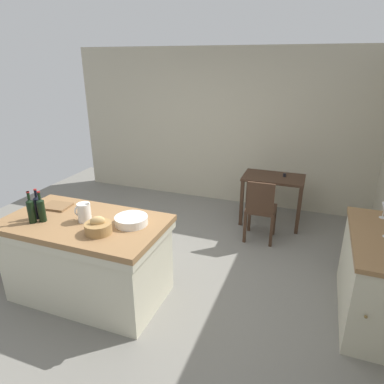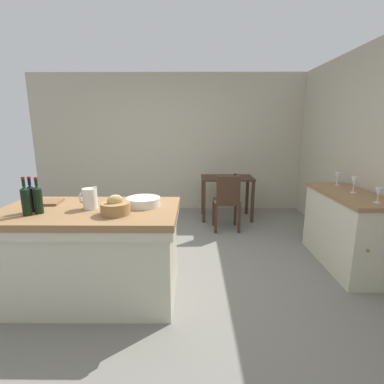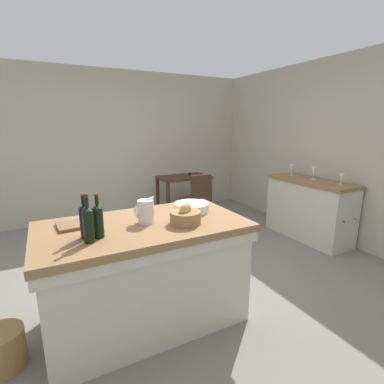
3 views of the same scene
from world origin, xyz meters
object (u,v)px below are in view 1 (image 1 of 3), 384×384
wine_bottle_green (31,210)px  wine_glass_middle (384,208)px  writing_desk (273,184)px  wine_bottle_dark (41,209)px  island_table (88,256)px  wooden_chair (261,208)px  bread_basket (98,227)px  cutting_board (57,206)px  wash_bowl (131,220)px  pitcher (84,212)px  side_cabinet (373,277)px  wicker_hamper (14,265)px  wine_bottle_amber (38,207)px

wine_bottle_green → wine_glass_middle: size_ratio=2.00×
writing_desk → wine_bottle_dark: size_ratio=2.84×
island_table → wooden_chair: 2.35m
bread_basket → cutting_board: 0.85m
wash_bowl → wine_bottle_dark: bearing=-163.8°
cutting_board → pitcher: bearing=-19.4°
side_cabinet → wine_bottle_dark: 3.29m
pitcher → wicker_hamper: bearing=-178.5°
wine_bottle_amber → wine_glass_middle: 3.50m
pitcher → wine_glass_middle: (2.80, 1.13, 0.01)m
wine_bottle_green → bread_basket: bearing=3.0°
wine_glass_middle → island_table: bearing=-158.1°
side_cabinet → bread_basket: size_ratio=5.19×
writing_desk → wash_bowl: wash_bowl is taller
writing_desk → pitcher: 2.92m
pitcher → wine_bottle_dark: bearing=-159.5°
island_table → wine_bottle_dark: bearing=-158.4°
side_cabinet → wine_glass_middle: bearing=82.5°
wash_bowl → wine_glass_middle: 2.55m
island_table → cutting_board: (-0.48, 0.18, 0.42)m
island_table → wine_bottle_amber: 0.71m
wooden_chair → wine_bottle_amber: wine_bottle_amber is taller
pitcher → wicker_hamper: pitcher is taller
wooden_chair → wine_bottle_dark: (-1.85, -1.97, 0.53)m
writing_desk → bread_basket: 2.93m
side_cabinet → wine_bottle_dark: size_ratio=4.08×
wine_glass_middle → pitcher: bearing=-157.9°
wooden_chair → bread_basket: 2.36m
side_cabinet → writing_desk: size_ratio=1.43×
cutting_board → wine_bottle_green: wine_bottle_green is taller
writing_desk → wine_bottle_amber: wine_bottle_amber is taller
cutting_board → side_cabinet: bearing=8.9°
wash_bowl → wine_bottle_amber: bearing=-167.5°
wicker_hamper → pitcher: bearing=1.5°
wooden_chair → cutting_board: (-1.97, -1.65, 0.41)m
cutting_board → wine_bottle_green: 0.40m
wine_bottle_dark → island_table: bearing=21.6°
writing_desk → wine_glass_middle: bearing=-46.4°
side_cabinet → wicker_hamper: 3.90m
wash_bowl → bread_basket: 0.33m
side_cabinet → wicker_hamper: bearing=-169.4°
bread_basket → wine_bottle_green: size_ratio=0.76×
bread_basket → wine_bottle_amber: 0.75m
bread_basket → island_table: bearing=151.0°
writing_desk → wicker_hamper: writing_desk is taller
wine_bottle_dark → wine_glass_middle: bearing=21.9°
wine_bottle_green → writing_desk: bearing=53.2°
writing_desk → island_table: bearing=-122.3°
wine_bottle_green → side_cabinet: bearing=15.5°
pitcher → wooden_chair: bearing=51.3°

